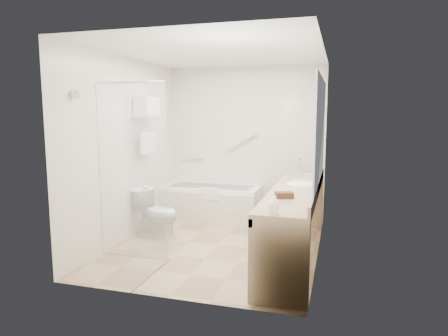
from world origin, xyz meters
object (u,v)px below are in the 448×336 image
(toilet, at_px, (157,213))
(amenity_basket, at_px, (284,195))
(water_bottle_left, at_px, (299,175))
(vanity_counter, at_px, (295,206))
(bathtub, at_px, (211,203))

(toilet, bearing_deg, amenity_basket, -97.51)
(water_bottle_left, bearing_deg, vanity_counter, -89.28)
(amenity_basket, bearing_deg, bathtub, 126.92)
(amenity_basket, bearing_deg, toilet, 156.34)
(amenity_basket, height_order, water_bottle_left, water_bottle_left)
(amenity_basket, xyz_separation_m, water_bottle_left, (0.05, 1.08, 0.06))
(vanity_counter, xyz_separation_m, amenity_basket, (-0.06, -0.56, 0.24))
(bathtub, bearing_deg, vanity_counter, -42.35)
(bathtub, xyz_separation_m, water_bottle_left, (1.52, -0.86, 0.66))
(toilet, bearing_deg, water_bottle_left, -66.71)
(toilet, bearing_deg, bathtub, -5.95)
(toilet, height_order, amenity_basket, amenity_basket)
(bathtub, distance_m, water_bottle_left, 1.87)
(vanity_counter, height_order, amenity_basket, vanity_counter)
(bathtub, relative_size, vanity_counter, 0.59)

